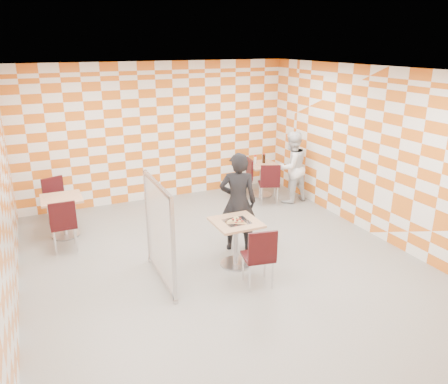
# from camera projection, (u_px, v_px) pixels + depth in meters

# --- Properties ---
(room_shell) EXTENTS (7.00, 7.00, 7.00)m
(room_shell) POSITION_uv_depth(u_px,v_px,m) (210.00, 166.00, 6.97)
(room_shell) COLOR gray
(room_shell) RESTS_ON ground
(main_table) EXTENTS (0.70, 0.70, 0.75)m
(main_table) POSITION_uv_depth(u_px,v_px,m) (236.00, 235.00, 6.82)
(main_table) COLOR tan
(main_table) RESTS_ON ground
(second_table) EXTENTS (0.70, 0.70, 0.75)m
(second_table) POSITION_uv_depth(u_px,v_px,m) (261.00, 174.00, 9.98)
(second_table) COLOR tan
(second_table) RESTS_ON ground
(empty_table) EXTENTS (0.70, 0.70, 0.75)m
(empty_table) POSITION_uv_depth(u_px,v_px,m) (63.00, 210.00, 7.85)
(empty_table) COLOR tan
(empty_table) RESTS_ON ground
(chair_main_front) EXTENTS (0.49, 0.50, 0.92)m
(chair_main_front) POSITION_uv_depth(u_px,v_px,m) (260.00, 254.00, 6.16)
(chair_main_front) COLOR black
(chair_main_front) RESTS_ON ground
(chair_second_front) EXTENTS (0.55, 0.55, 0.92)m
(chair_second_front) POSITION_uv_depth(u_px,v_px,m) (269.00, 181.00, 9.37)
(chair_second_front) COLOR black
(chair_second_front) RESTS_ON ground
(chair_second_side) EXTENTS (0.50, 0.49, 0.92)m
(chair_second_side) POSITION_uv_depth(u_px,v_px,m) (245.00, 176.00, 9.75)
(chair_second_side) COLOR black
(chair_second_side) RESTS_ON ground
(chair_empty_near) EXTENTS (0.42, 0.43, 0.92)m
(chair_empty_near) POSITION_uv_depth(u_px,v_px,m) (63.00, 222.00, 7.25)
(chair_empty_near) COLOR black
(chair_empty_near) RESTS_ON ground
(chair_empty_far) EXTENTS (0.55, 0.55, 0.92)m
(chair_empty_far) POSITION_uv_depth(u_px,v_px,m) (56.00, 197.00, 8.39)
(chair_empty_far) COLOR black
(chair_empty_far) RESTS_ON ground
(partition) EXTENTS (0.08, 1.38, 1.55)m
(partition) POSITION_uv_depth(u_px,v_px,m) (159.00, 232.00, 6.26)
(partition) COLOR white
(partition) RESTS_ON ground
(man_dark) EXTENTS (0.73, 0.63, 1.70)m
(man_dark) POSITION_uv_depth(u_px,v_px,m) (238.00, 202.00, 7.27)
(man_dark) COLOR black
(man_dark) RESTS_ON ground
(man_white) EXTENTS (0.86, 0.72, 1.57)m
(man_white) POSITION_uv_depth(u_px,v_px,m) (291.00, 167.00, 9.50)
(man_white) COLOR white
(man_white) RESTS_ON ground
(pizza_on_foil) EXTENTS (0.40, 0.40, 0.04)m
(pizza_on_foil) POSITION_uv_depth(u_px,v_px,m) (237.00, 221.00, 6.73)
(pizza_on_foil) COLOR silver
(pizza_on_foil) RESTS_ON main_table
(sport_bottle) EXTENTS (0.06, 0.06, 0.20)m
(sport_bottle) POSITION_uv_depth(u_px,v_px,m) (255.00, 160.00, 9.89)
(sport_bottle) COLOR white
(sport_bottle) RESTS_ON second_table
(soda_bottle) EXTENTS (0.07, 0.07, 0.23)m
(soda_bottle) POSITION_uv_depth(u_px,v_px,m) (264.00, 159.00, 9.95)
(soda_bottle) COLOR black
(soda_bottle) RESTS_ON second_table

